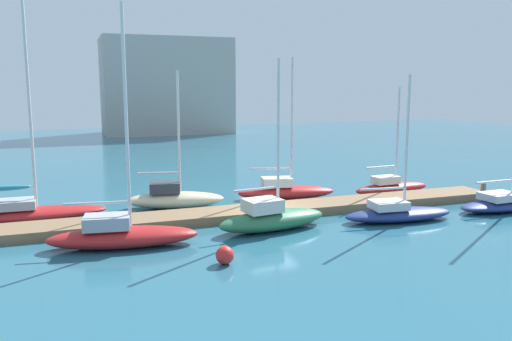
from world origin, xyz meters
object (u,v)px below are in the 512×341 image
object	(u,v)px
sailboat_1	(121,233)
mooring_buoy_red	(225,255)
sailboat_2	(174,197)
harbor_building_distant	(166,86)
sailboat_0	(26,210)
sailboat_3	(272,217)
sailboat_5	(397,212)
sailboat_6	(391,186)
sailboat_7	(507,201)
sailboat_4	(285,190)

from	to	relation	value
sailboat_1	mooring_buoy_red	xyz separation A→B (m)	(3.38, -3.45, -0.23)
sailboat_2	sailboat_1	bearing A→B (deg)	-107.11
mooring_buoy_red	harbor_building_distant	size ratio (longest dim) A/B	0.04
sailboat_0	sailboat_3	world-z (taller)	sailboat_0
sailboat_0	sailboat_2	world-z (taller)	sailboat_0
sailboat_1	sailboat_3	bearing A→B (deg)	11.10
sailboat_5	mooring_buoy_red	distance (m)	10.25
sailboat_6	sailboat_7	distance (m)	6.55
sailboat_4	harbor_building_distant	distance (m)	45.65
sailboat_6	sailboat_1	bearing A→B (deg)	-166.87
sailboat_2	sailboat_4	size ratio (longest dim) A/B	0.90
sailboat_4	sailboat_5	distance (m)	7.23
sailboat_3	sailboat_7	world-z (taller)	sailboat_7
sailboat_7	sailboat_1	bearing A→B (deg)	176.83
sailboat_4	harbor_building_distant	xyz separation A→B (m)	(1.45, 45.24, 5.92)
sailboat_4	sailboat_6	bearing A→B (deg)	3.39
sailboat_5	harbor_building_distant	distance (m)	52.11
sailboat_1	sailboat_6	world-z (taller)	sailboat_1
sailboat_0	sailboat_1	world-z (taller)	sailboat_0
harbor_building_distant	sailboat_5	bearing A→B (deg)	-88.07
sailboat_1	sailboat_5	world-z (taller)	sailboat_1
sailboat_5	sailboat_6	world-z (taller)	sailboat_5
sailboat_2	sailboat_7	bearing A→B (deg)	-9.97
sailboat_2	sailboat_5	world-z (taller)	sailboat_2
sailboat_4	sailboat_0	bearing A→B (deg)	-167.12
sailboat_3	sailboat_5	xyz separation A→B (m)	(6.40, -0.58, -0.16)
mooring_buoy_red	sailboat_3	bearing A→B (deg)	48.16
harbor_building_distant	sailboat_3	bearing A→B (deg)	-95.21
sailboat_7	harbor_building_distant	distance (m)	52.84
sailboat_6	mooring_buoy_red	bearing A→B (deg)	-151.03
sailboat_1	harbor_building_distant	bearing A→B (deg)	86.11
sailboat_3	sailboat_1	bearing A→B (deg)	173.96
sailboat_1	sailboat_6	xyz separation A→B (m)	(16.56, 5.25, -0.10)
sailboat_1	sailboat_3	size ratio (longest dim) A/B	1.26
sailboat_5	sailboat_1	bearing A→B (deg)	-175.60
sailboat_2	sailboat_6	size ratio (longest dim) A/B	1.13
sailboat_2	sailboat_3	size ratio (longest dim) A/B	0.95
sailboat_5	sailboat_0	bearing A→B (deg)	165.72
sailboat_4	sailboat_3	bearing A→B (deg)	-106.84
sailboat_2	sailboat_3	xyz separation A→B (m)	(3.34, -5.91, 0.03)
sailboat_1	sailboat_6	bearing A→B (deg)	26.19
sailboat_3	sailboat_5	size ratio (longest dim) A/B	1.09
sailboat_1	sailboat_2	world-z (taller)	sailboat_1
sailboat_2	sailboat_7	distance (m)	17.81
sailboat_6	harbor_building_distant	size ratio (longest dim) A/B	0.38
sailboat_2	harbor_building_distant	world-z (taller)	harbor_building_distant
sailboat_1	sailboat_7	xyz separation A→B (m)	(19.96, -0.34, -0.12)
sailboat_3	sailboat_6	xyz separation A→B (m)	(9.82, 4.95, -0.12)
sailboat_7	mooring_buoy_red	world-z (taller)	sailboat_7
sailboat_3	mooring_buoy_red	world-z (taller)	sailboat_3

